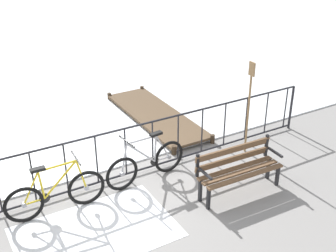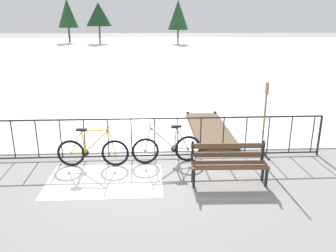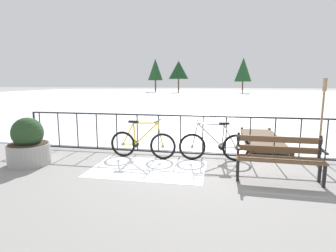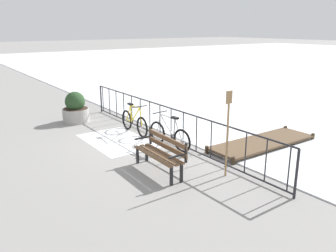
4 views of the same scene
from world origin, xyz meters
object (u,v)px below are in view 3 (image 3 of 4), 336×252
park_bench (279,154)px  planter_with_shrub (28,144)px  oar_upright (322,117)px  bicycle_near_railing (214,146)px  bicycle_second (142,144)px

park_bench → planter_with_shrub: bearing=180.0°
planter_with_shrub → oar_upright: size_ratio=0.55×
planter_with_shrub → oar_upright: 6.66m
bicycle_near_railing → planter_with_shrub: 4.37m
oar_upright → planter_with_shrub: bearing=-170.9°
bicycle_second → planter_with_shrub: size_ratio=1.56×
park_bench → bicycle_near_railing: bearing=138.3°
bicycle_near_railing → planter_with_shrub: planter_with_shrub is taller
bicycle_near_railing → park_bench: size_ratio=1.06×
park_bench → oar_upright: oar_upright is taller
bicycle_second → park_bench: size_ratio=1.06×
bicycle_near_railing → oar_upright: size_ratio=0.86×
bicycle_second → planter_with_shrub: planter_with_shrub is taller
bicycle_near_railing → oar_upright: oar_upright is taller
park_bench → planter_with_shrub: (-5.48, 0.00, -0.04)m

